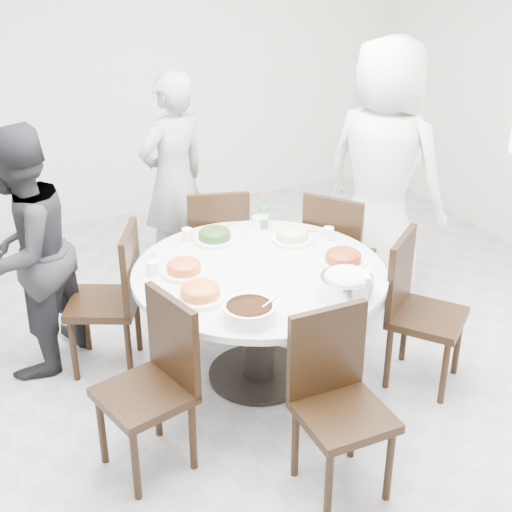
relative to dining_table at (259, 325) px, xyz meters
name	(u,v)px	position (x,y,z in m)	size (l,w,h in m)	color
floor	(238,388)	(-0.18, -0.06, -0.38)	(6.00, 6.00, 0.01)	#A3A3A8
wall_back	(101,68)	(-0.18, 2.94, 1.02)	(6.00, 0.01, 2.80)	silver
dining_table	(259,325)	(0.00, 0.00, 0.00)	(1.50, 1.50, 0.75)	silver
chair_ne	(340,252)	(0.86, 0.50, 0.10)	(0.42, 0.42, 0.95)	black
chair_n	(216,246)	(0.10, 0.96, 0.10)	(0.42, 0.42, 0.95)	black
chair_nw	(103,300)	(-0.83, 0.52, 0.10)	(0.42, 0.42, 0.95)	black
chair_sw	(144,391)	(-0.87, -0.49, 0.10)	(0.42, 0.42, 0.95)	black
chair_s	(344,411)	(-0.03, -1.04, 0.10)	(0.42, 0.42, 0.95)	black
chair_se	(428,314)	(0.90, -0.46, 0.10)	(0.42, 0.42, 0.95)	black
diner_right	(383,173)	(1.27, 0.65, 0.58)	(0.94, 0.61, 1.92)	silver
diner_middle	(174,180)	(-0.02, 1.50, 0.44)	(0.60, 0.39, 1.64)	black
diner_left	(24,254)	(-1.23, 0.71, 0.42)	(0.77, 0.60, 1.58)	black
dish_greens	(215,237)	(-0.09, 0.48, 0.41)	(0.26, 0.26, 0.07)	white
dish_pale	(292,236)	(0.36, 0.28, 0.41)	(0.26, 0.26, 0.07)	white
dish_orange	(184,269)	(-0.42, 0.13, 0.41)	(0.25, 0.25, 0.07)	white
dish_redbrown	(343,259)	(0.48, -0.14, 0.41)	(0.27, 0.27, 0.07)	white
dish_tofu	(200,293)	(-0.44, -0.18, 0.41)	(0.28, 0.28, 0.07)	white
rice_bowl	(346,287)	(0.30, -0.49, 0.44)	(0.29, 0.29, 0.12)	silver
soup_bowl	(249,312)	(-0.28, -0.48, 0.42)	(0.27, 0.27, 0.08)	white
beverage_bottle	(264,213)	(0.28, 0.54, 0.48)	(0.06, 0.06, 0.21)	#338036
tea_cups	(221,226)	(0.00, 0.61, 0.42)	(0.07, 0.07, 0.08)	white
chopsticks	(211,227)	(-0.04, 0.70, 0.38)	(0.24, 0.04, 0.01)	tan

